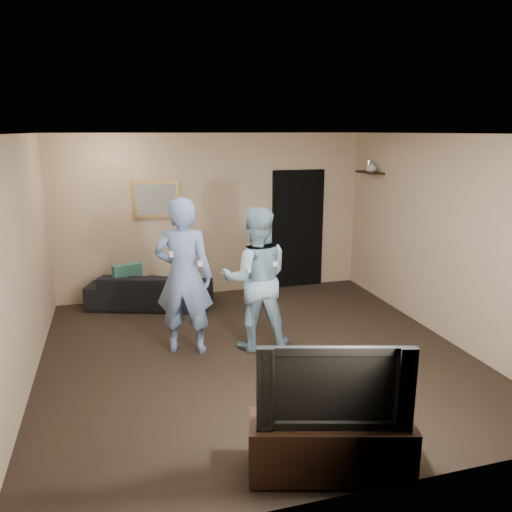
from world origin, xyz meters
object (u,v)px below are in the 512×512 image
object	(u,v)px
tv_console	(330,447)
sofa	(150,289)
television	(333,382)
wii_player_left	(184,277)
wii_player_right	(256,279)

from	to	relation	value
tv_console	sofa	bearing A→B (deg)	119.59
sofa	television	world-z (taller)	television
sofa	tv_console	bearing A→B (deg)	122.60
sofa	tv_console	size ratio (longest dim) A/B	1.45
wii_player_left	wii_player_right	world-z (taller)	wii_player_left
sofa	wii_player_right	size ratio (longest dim) A/B	1.04
tv_console	wii_player_right	distance (m)	2.56
tv_console	television	bearing A→B (deg)	0.00
tv_console	television	world-z (taller)	television
television	wii_player_right	world-z (taller)	wii_player_right
tv_console	wii_player_right	size ratio (longest dim) A/B	0.72
sofa	wii_player_right	xyz separation A→B (m)	(1.15, -1.87, 0.61)
sofa	tv_console	world-z (taller)	sofa
tv_console	wii_player_right	xyz separation A→B (m)	(0.11, 2.48, 0.63)
sofa	wii_player_left	xyz separation A→B (m)	(0.29, -1.75, 0.68)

